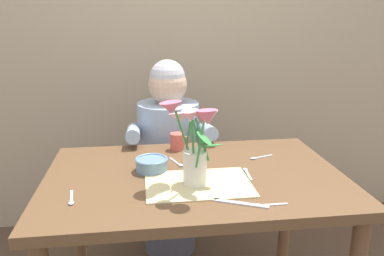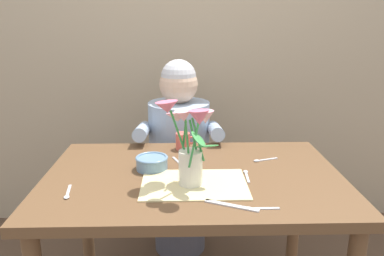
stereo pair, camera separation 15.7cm
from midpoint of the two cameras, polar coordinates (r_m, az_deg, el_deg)
The scene contains 13 objects.
wood_panel_backdrop at distance 2.51m, azimuth 1.29°, elevation 13.74°, with size 4.00×0.10×2.50m, color tan.
dining_table at distance 1.62m, azimuth 3.01°, elevation -9.97°, with size 1.20×0.80×0.74m.
seated_person at distance 2.22m, azimuth 0.15°, elevation -4.83°, with size 0.45×0.47×1.14m.
striped_placemat at distance 1.49m, azimuth 3.34°, elevation -8.31°, with size 0.40×0.28×0.01m, color beige.
flower_vase at distance 1.42m, azimuth 2.81°, elevation -1.54°, with size 0.25×0.26×0.33m.
ceramic_bowl at distance 1.62m, azimuth -3.17°, elevation -5.12°, with size 0.14×0.14×0.06m.
dinner_knife at distance 1.34m, azimuth 9.26°, elevation -11.27°, with size 0.19×0.02×0.01m, color silver.
tea_cup at distance 1.85m, azimuth 1.12°, elevation -1.97°, with size 0.09×0.07×0.08m.
spoon_0 at distance 1.60m, azimuth 10.82°, elevation -6.76°, with size 0.02×0.12×0.01m.
spoon_1 at distance 1.76m, azimuth 12.75°, elevation -4.66°, with size 0.12×0.05×0.01m.
spoon_2 at distance 1.69m, azimuth 0.80°, elevation -5.20°, with size 0.06×0.12×0.01m.
spoon_3 at distance 1.34m, azimuth 12.78°, elevation -11.53°, with size 0.12×0.02×0.01m.
spoon_4 at distance 1.45m, azimuth -14.90°, elevation -9.43°, with size 0.03×0.12×0.01m.
Camera 2 is at (-0.05, -1.46, 1.36)m, focal length 36.28 mm.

